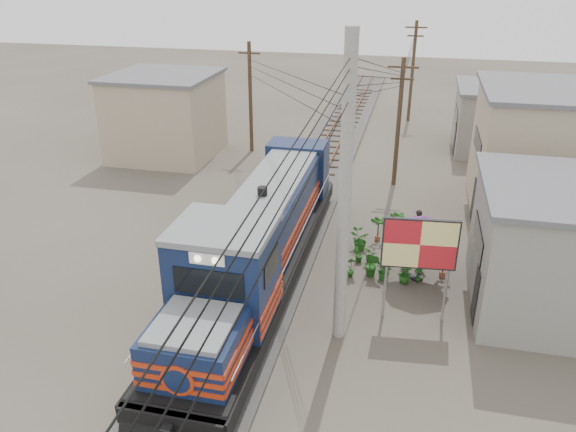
% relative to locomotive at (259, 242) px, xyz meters
% --- Properties ---
extents(ground, '(120.00, 120.00, 0.00)m').
position_rel_locomotive_xyz_m(ground, '(0.00, -2.13, -1.81)').
color(ground, '#473F35').
rests_on(ground, ground).
extents(ballast, '(3.60, 70.00, 0.16)m').
position_rel_locomotive_xyz_m(ballast, '(0.00, 7.87, -1.73)').
color(ballast, '#595651').
rests_on(ballast, ground).
extents(track, '(1.15, 70.00, 0.12)m').
position_rel_locomotive_xyz_m(track, '(0.00, 7.87, -1.55)').
color(track, '#51331E').
rests_on(track, ground).
extents(locomotive, '(3.10, 16.91, 4.19)m').
position_rel_locomotive_xyz_m(locomotive, '(0.00, 0.00, 0.00)').
color(locomotive, black).
rests_on(locomotive, ground).
extents(utility_pole_main, '(0.40, 0.40, 10.00)m').
position_rel_locomotive_xyz_m(utility_pole_main, '(3.50, -2.63, 3.19)').
color(utility_pole_main, '#9E9B93').
rests_on(utility_pole_main, ground).
extents(wooden_pole_mid, '(1.60, 0.24, 7.00)m').
position_rel_locomotive_xyz_m(wooden_pole_mid, '(4.50, 11.87, 1.87)').
color(wooden_pole_mid, '#4C3826').
rests_on(wooden_pole_mid, ground).
extents(wooden_pole_far, '(1.60, 0.24, 7.50)m').
position_rel_locomotive_xyz_m(wooden_pole_far, '(4.80, 25.87, 2.12)').
color(wooden_pole_far, '#4C3826').
rests_on(wooden_pole_far, ground).
extents(wooden_pole_left, '(1.60, 0.24, 7.00)m').
position_rel_locomotive_xyz_m(wooden_pole_left, '(-5.00, 15.87, 1.87)').
color(wooden_pole_left, '#4C3826').
rests_on(wooden_pole_left, ground).
extents(power_lines, '(9.65, 19.00, 3.30)m').
position_rel_locomotive_xyz_m(power_lines, '(-0.14, 6.37, 5.75)').
color(power_lines, black).
rests_on(power_lines, ground).
extents(shophouse_mid, '(8.40, 7.35, 6.20)m').
position_rel_locomotive_xyz_m(shophouse_mid, '(12.50, 9.87, 1.30)').
color(shophouse_mid, tan).
rests_on(shophouse_mid, ground).
extents(shophouse_back, '(6.30, 6.30, 4.20)m').
position_rel_locomotive_xyz_m(shophouse_back, '(11.00, 19.87, 0.30)').
color(shophouse_back, gray).
rests_on(shophouse_back, ground).
extents(shophouse_left, '(6.30, 6.30, 5.20)m').
position_rel_locomotive_xyz_m(shophouse_left, '(-10.00, 13.87, 0.80)').
color(shophouse_left, tan).
rests_on(shophouse_left, ground).
extents(billboard, '(2.51, 0.36, 3.89)m').
position_rel_locomotive_xyz_m(billboard, '(5.91, -1.11, 1.07)').
color(billboard, '#99999E').
rests_on(billboard, ground).
extents(market_umbrella, '(2.67, 2.67, 2.77)m').
position_rel_locomotive_xyz_m(market_umbrella, '(6.01, 1.71, 0.63)').
color(market_umbrella, black).
rests_on(market_umbrella, ground).
extents(vendor, '(0.61, 0.43, 1.62)m').
position_rel_locomotive_xyz_m(vendor, '(5.90, 4.89, -1.00)').
color(vendor, black).
rests_on(vendor, ground).
extents(plant_nursery, '(3.38, 3.10, 1.14)m').
position_rel_locomotive_xyz_m(plant_nursery, '(4.46, 2.29, -1.37)').
color(plant_nursery, '#1F5819').
rests_on(plant_nursery, ground).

